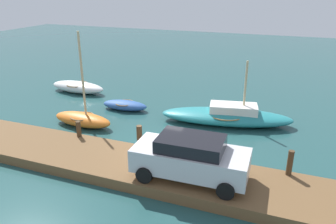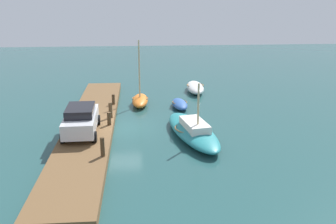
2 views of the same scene
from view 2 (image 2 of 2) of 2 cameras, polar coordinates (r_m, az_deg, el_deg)
ground_plane at (r=25.44m, az=-6.94°, el=-2.42°), size 84.00×84.00×0.00m
dock_platform at (r=25.54m, az=-11.61°, el=-2.03°), size 23.09×3.04×0.46m
dinghy_blue at (r=29.68m, az=1.77°, el=1.23°), size 2.99×1.32×0.59m
sailboat_teal at (r=23.54m, az=3.77°, el=-2.77°), size 7.66×3.54×3.67m
rowboat_orange at (r=30.45m, az=-4.25°, el=1.85°), size 3.64×1.42×5.24m
rowboat_white at (r=34.65m, az=4.15°, el=3.74°), size 4.38×1.66×0.80m
mooring_post_west at (r=29.21m, az=-8.29°, el=1.90°), size 0.23×0.23×0.79m
mooring_post_mid_west at (r=26.01m, az=-8.72°, el=0.27°), size 0.25×0.25×1.08m
mooring_post_mid_east at (r=24.62m, az=-8.93°, el=-1.00°), size 0.25×0.25×0.86m
mooring_post_east at (r=19.96m, az=-9.91°, el=-5.24°), size 0.22×0.22×1.04m
parked_car at (r=23.34m, az=-13.07°, el=-1.10°), size 4.41×2.14×1.70m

